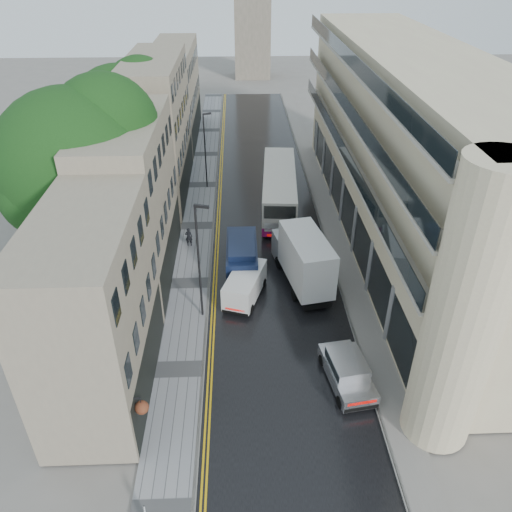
{
  "coord_description": "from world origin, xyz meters",
  "views": [
    {
      "loc": [
        -2.36,
        -9.4,
        20.43
      ],
      "look_at": [
        -1.31,
        18.0,
        3.0
      ],
      "focal_mm": 35.0,
      "sensor_mm": 36.0,
      "label": 1
    }
  ],
  "objects_px": {
    "lamp_post_near": "(199,263)",
    "tree_far": "(124,134)",
    "tree_near": "(79,191)",
    "silver_hatchback": "(341,395)",
    "cream_bus": "(264,207)",
    "navy_van": "(228,271)",
    "lamp_post_far": "(205,152)",
    "pedestrian": "(189,237)",
    "white_van": "(225,296)",
    "white_lorry": "(295,275)"
  },
  "relations": [
    {
      "from": "pedestrian",
      "to": "lamp_post_far",
      "type": "xyz_separation_m",
      "value": [
        0.9,
        10.95,
        2.8
      ]
    },
    {
      "from": "tree_far",
      "to": "white_lorry",
      "type": "distance_m",
      "value": 21.2
    },
    {
      "from": "tree_far",
      "to": "white_van",
      "type": "relative_size",
      "value": 2.88
    },
    {
      "from": "lamp_post_near",
      "to": "lamp_post_far",
      "type": "height_order",
      "value": "lamp_post_near"
    },
    {
      "from": "silver_hatchback",
      "to": "lamp_post_near",
      "type": "xyz_separation_m",
      "value": [
        -7.48,
        7.65,
        3.19
      ]
    },
    {
      "from": "navy_van",
      "to": "lamp_post_near",
      "type": "bearing_deg",
      "value": -117.28
    },
    {
      "from": "cream_bus",
      "to": "white_lorry",
      "type": "distance_m",
      "value": 10.66
    },
    {
      "from": "cream_bus",
      "to": "lamp_post_far",
      "type": "height_order",
      "value": "lamp_post_far"
    },
    {
      "from": "navy_van",
      "to": "tree_near",
      "type": "bearing_deg",
      "value": 172.6
    },
    {
      "from": "tree_far",
      "to": "white_lorry",
      "type": "bearing_deg",
      "value": -49.77
    },
    {
      "from": "navy_van",
      "to": "lamp_post_far",
      "type": "distance_m",
      "value": 16.79
    },
    {
      "from": "silver_hatchback",
      "to": "white_van",
      "type": "xyz_separation_m",
      "value": [
        -6.01,
        8.35,
        0.15
      ]
    },
    {
      "from": "tree_far",
      "to": "white_van",
      "type": "xyz_separation_m",
      "value": [
        8.85,
        -16.63,
        -5.23
      ]
    },
    {
      "from": "silver_hatchback",
      "to": "white_van",
      "type": "bearing_deg",
      "value": 116.76
    },
    {
      "from": "lamp_post_near",
      "to": "tree_near",
      "type": "bearing_deg",
      "value": 166.3
    },
    {
      "from": "white_lorry",
      "to": "lamp_post_far",
      "type": "distance_m",
      "value": 19.36
    },
    {
      "from": "pedestrian",
      "to": "white_van",
      "type": "bearing_deg",
      "value": 111.66
    },
    {
      "from": "tree_near",
      "to": "navy_van",
      "type": "relative_size",
      "value": 2.58
    },
    {
      "from": "navy_van",
      "to": "pedestrian",
      "type": "bearing_deg",
      "value": 119.36
    },
    {
      "from": "tree_near",
      "to": "silver_hatchback",
      "type": "xyz_separation_m",
      "value": [
        15.16,
        -11.97,
        -6.1
      ]
    },
    {
      "from": "tree_near",
      "to": "pedestrian",
      "type": "bearing_deg",
      "value": 34.76
    },
    {
      "from": "silver_hatchback",
      "to": "lamp_post_far",
      "type": "distance_m",
      "value": 28.53
    },
    {
      "from": "tree_near",
      "to": "cream_bus",
      "type": "height_order",
      "value": "tree_near"
    },
    {
      "from": "tree_near",
      "to": "pedestrian",
      "type": "xyz_separation_m",
      "value": [
        6.2,
        4.3,
        -6.06
      ]
    },
    {
      "from": "tree_near",
      "to": "lamp_post_far",
      "type": "relative_size",
      "value": 1.95
    },
    {
      "from": "navy_van",
      "to": "lamp_post_far",
      "type": "relative_size",
      "value": 0.75
    },
    {
      "from": "silver_hatchback",
      "to": "white_van",
      "type": "height_order",
      "value": "white_van"
    },
    {
      "from": "tree_near",
      "to": "white_van",
      "type": "distance_m",
      "value": 11.5
    },
    {
      "from": "tree_far",
      "to": "pedestrian",
      "type": "bearing_deg",
      "value": -55.88
    },
    {
      "from": "cream_bus",
      "to": "pedestrian",
      "type": "distance_m",
      "value": 6.96
    },
    {
      "from": "silver_hatchback",
      "to": "navy_van",
      "type": "height_order",
      "value": "navy_van"
    },
    {
      "from": "cream_bus",
      "to": "silver_hatchback",
      "type": "relative_size",
      "value": 2.77
    },
    {
      "from": "cream_bus",
      "to": "white_lorry",
      "type": "bearing_deg",
      "value": -77.75
    },
    {
      "from": "white_lorry",
      "to": "silver_hatchback",
      "type": "bearing_deg",
      "value": -92.23
    },
    {
      "from": "lamp_post_near",
      "to": "white_van",
      "type": "bearing_deg",
      "value": 41.11
    },
    {
      "from": "white_van",
      "to": "navy_van",
      "type": "distance_m",
      "value": 2.42
    },
    {
      "from": "white_lorry",
      "to": "lamp_post_near",
      "type": "distance_m",
      "value": 6.53
    },
    {
      "from": "white_lorry",
      "to": "pedestrian",
      "type": "xyz_separation_m",
      "value": [
        -7.53,
        7.17,
        -1.16
      ]
    },
    {
      "from": "pedestrian",
      "to": "silver_hatchback",
      "type": "bearing_deg",
      "value": 120.05
    },
    {
      "from": "cream_bus",
      "to": "lamp_post_near",
      "type": "xyz_separation_m",
      "value": [
        -4.55,
        -12.01,
        2.35
      ]
    },
    {
      "from": "lamp_post_far",
      "to": "silver_hatchback",
      "type": "bearing_deg",
      "value": -96.96
    },
    {
      "from": "silver_hatchback",
      "to": "navy_van",
      "type": "distance_m",
      "value": 12.25
    },
    {
      "from": "white_lorry",
      "to": "white_van",
      "type": "height_order",
      "value": "white_lorry"
    },
    {
      "from": "tree_far",
      "to": "lamp_post_near",
      "type": "relative_size",
      "value": 1.59
    },
    {
      "from": "pedestrian",
      "to": "lamp_post_near",
      "type": "bearing_deg",
      "value": 100.97
    },
    {
      "from": "white_van",
      "to": "lamp_post_far",
      "type": "height_order",
      "value": "lamp_post_far"
    },
    {
      "from": "lamp_post_near",
      "to": "tree_far",
      "type": "bearing_deg",
      "value": 128.76
    },
    {
      "from": "tree_near",
      "to": "lamp_post_far",
      "type": "bearing_deg",
      "value": 65.03
    },
    {
      "from": "cream_bus",
      "to": "navy_van",
      "type": "height_order",
      "value": "cream_bus"
    },
    {
      "from": "tree_near",
      "to": "lamp_post_near",
      "type": "bearing_deg",
      "value": -29.39
    }
  ]
}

